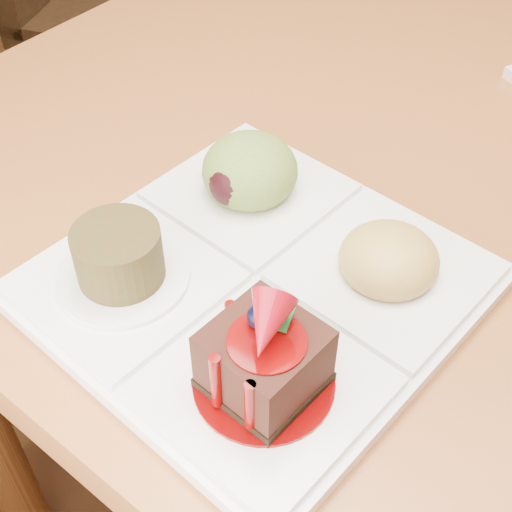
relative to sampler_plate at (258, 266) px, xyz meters
The scene contains 1 object.
sampler_plate is the anchor object (origin of this frame).
Camera 1 is at (0.12, -1.00, 1.12)m, focal length 50.00 mm.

